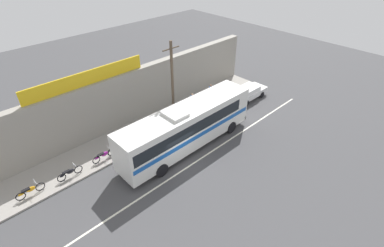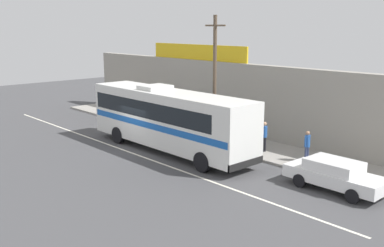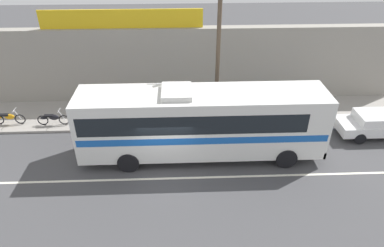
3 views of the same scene
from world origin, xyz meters
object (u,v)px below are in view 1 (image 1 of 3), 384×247
parked_car (248,92)px  motorcycle_black (104,155)px  motorcycle_orange (118,147)px  utility_pole (173,86)px  motorcycle_green (30,190)px  intercity_bus (186,126)px  pedestrian_by_curb (192,100)px  motorcycle_blue (69,173)px  pedestrian_far_right (211,91)px

parked_car → motorcycle_black: bearing=174.1°
motorcycle_orange → parked_car: bearing=-6.7°
utility_pole → motorcycle_green: (-12.01, 0.49, -3.55)m
intercity_bus → pedestrian_by_curb: (4.18, 3.68, -0.90)m
pedestrian_by_curb → utility_pole: bearing=-163.4°
parked_car → pedestrian_by_curb: 6.22m
intercity_bus → motorcycle_blue: intercity_bus is taller
motorcycle_orange → motorcycle_black: bearing=-177.0°
motorcycle_blue → motorcycle_green: (-2.60, 0.19, 0.00)m
parked_car → pedestrian_far_right: bearing=141.7°
intercity_bus → motorcycle_black: bearing=151.5°
utility_pole → motorcycle_orange: (-5.46, 0.39, -3.55)m
intercity_bus → motorcycle_orange: bearing=144.4°
motorcycle_green → pedestrian_by_curb: (15.12, 0.44, 0.60)m
intercity_bus → motorcycle_orange: intercity_bus is taller
motorcycle_blue → utility_pole: bearing=-1.8°
parked_car → utility_pole: size_ratio=0.58×
motorcycle_black → motorcycle_orange: bearing=3.0°
pedestrian_by_curb → pedestrian_far_right: 2.74m
pedestrian_far_right → parked_car: bearing=-38.3°
pedestrian_far_right → intercity_bus: bearing=-150.8°
motorcycle_black → motorcycle_orange: 1.27m
motorcycle_orange → intercity_bus: bearing=-35.6°
pedestrian_by_curb → pedestrian_far_right: pedestrian_by_curb is taller
utility_pole → pedestrian_far_right: bearing=10.7°
motorcycle_blue → motorcycle_black: bearing=0.4°
motorcycle_orange → pedestrian_by_curb: (8.57, 0.54, 0.60)m
pedestrian_by_curb → parked_car: bearing=-21.1°
pedestrian_by_curb → pedestrian_far_right: (2.73, 0.18, -0.06)m
utility_pole → motorcycle_blue: (-9.41, 0.30, -3.55)m
intercity_bus → motorcycle_orange: (-4.39, 3.14, -1.50)m
motorcycle_blue → motorcycle_orange: bearing=1.2°
utility_pole → motorcycle_orange: size_ratio=3.97×
motorcycle_black → motorcycle_green: bearing=178.2°
intercity_bus → parked_car: bearing=8.3°
parked_car → pedestrian_by_curb: (-5.79, 2.23, 0.42)m
motorcycle_black → pedestrian_by_curb: pedestrian_by_curb is taller
motorcycle_green → motorcycle_orange: bearing=-0.9°
utility_pole → motorcycle_black: (-6.74, 0.32, -3.55)m
parked_car → intercity_bus: bearing=-171.7°
pedestrian_far_right → motorcycle_blue: bearing=-177.0°
intercity_bus → motorcycle_black: 6.62m
motorcycle_blue → pedestrian_far_right: pedestrian_far_right is taller
motorcycle_green → pedestrian_by_curb: 15.14m
motorcycle_black → motorcycle_orange: (1.27, 0.07, 0.00)m
parked_car → motorcycle_green: size_ratio=2.40×
motorcycle_orange → motorcycle_green: bearing=179.1°
motorcycle_orange → pedestrian_by_curb: size_ratio=1.11×
motorcycle_orange → motorcycle_green: (-6.55, 0.10, 0.00)m
utility_pole → motorcycle_black: bearing=177.3°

